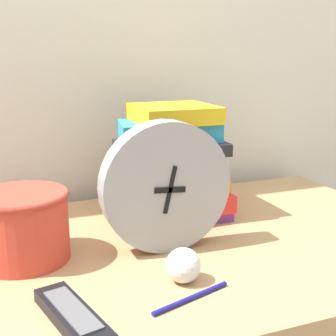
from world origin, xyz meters
TOP-DOWN VIEW (x-y plane):
  - wall_back at (0.00, 0.75)m, footprint 6.00×0.04m
  - desk_clock at (0.03, 0.31)m, footprint 0.25×0.05m
  - book_stack at (0.11, 0.49)m, footprint 0.26×0.21m
  - basket at (-0.23, 0.37)m, footprint 0.17×0.17m
  - tv_remote at (-0.18, 0.12)m, footprint 0.09×0.19m
  - crumpled_paper_ball at (0.01, 0.18)m, footprint 0.06×0.06m
  - pen at (-0.00, 0.12)m, footprint 0.14×0.05m

SIDE VIEW (x-z plane):
  - pen at x=0.00m, z-range 0.76..0.77m
  - tv_remote at x=-0.18m, z-range 0.76..0.78m
  - crumpled_paper_ball at x=0.01m, z-range 0.76..0.82m
  - basket at x=-0.23m, z-range 0.77..0.89m
  - book_stack at x=0.11m, z-range 0.76..1.01m
  - desk_clock at x=0.03m, z-range 0.76..1.01m
  - wall_back at x=0.00m, z-range 0.00..2.40m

